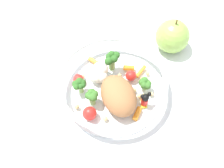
# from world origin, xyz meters

# --- Properties ---
(ground_plane) EXTENTS (2.40, 2.40, 0.00)m
(ground_plane) POSITION_xyz_m (0.00, 0.00, 0.00)
(ground_plane) COLOR white
(food_container) EXTENTS (0.24, 0.24, 0.07)m
(food_container) POSITION_xyz_m (0.01, -0.01, 0.03)
(food_container) COLOR white
(food_container) RESTS_ON ground_plane
(loose_apple) EXTENTS (0.08, 0.08, 0.09)m
(loose_apple) POSITION_xyz_m (-0.10, -0.18, 0.04)
(loose_apple) COLOR #8CB74C
(loose_apple) RESTS_ON ground_plane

